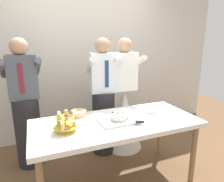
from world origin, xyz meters
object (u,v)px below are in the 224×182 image
(dessert_table, at_px, (117,127))
(round_cake, at_px, (79,114))
(person_bride, at_px, (124,111))
(cupcake_stand, at_px, (65,123))
(person_groom, at_px, (103,104))
(person_guest, at_px, (26,111))
(main_cake_tray, at_px, (119,118))
(plate_stack, at_px, (150,110))

(dessert_table, height_order, round_cake, round_cake)
(dessert_table, bearing_deg, person_bride, 59.03)
(cupcake_stand, height_order, person_groom, person_groom)
(person_bride, relative_size, person_guest, 1.00)
(main_cake_tray, distance_m, round_cake, 0.48)
(plate_stack, xyz_separation_m, round_cake, (-0.86, 0.16, 0.01))
(dessert_table, relative_size, main_cake_tray, 4.22)
(dessert_table, relative_size, cupcake_stand, 7.83)
(round_cake, xyz_separation_m, person_groom, (0.45, 0.42, -0.06))
(main_cake_tray, xyz_separation_m, plate_stack, (0.48, 0.14, -0.02))
(round_cake, bearing_deg, person_guest, 139.05)
(round_cake, relative_size, person_groom, 0.14)
(cupcake_stand, height_order, main_cake_tray, cupcake_stand)
(person_groom, relative_size, person_guest, 1.00)
(dessert_table, relative_size, person_bride, 1.08)
(main_cake_tray, xyz_separation_m, person_groom, (0.08, 0.72, -0.07))
(person_bride, height_order, person_guest, same)
(person_guest, bearing_deg, person_groom, -4.11)
(plate_stack, distance_m, person_groom, 0.71)
(main_cake_tray, distance_m, person_bride, 0.86)
(round_cake, height_order, person_groom, person_groom)
(round_cake, bearing_deg, plate_stack, -10.41)
(main_cake_tray, bearing_deg, person_groom, 83.73)
(dessert_table, xyz_separation_m, round_cake, (-0.35, 0.28, 0.11))
(cupcake_stand, bearing_deg, person_guest, 114.30)
(person_bride, bearing_deg, dessert_table, -120.97)
(cupcake_stand, xyz_separation_m, person_guest, (-0.37, 0.81, -0.12))
(cupcake_stand, distance_m, person_groom, 0.99)
(plate_stack, xyz_separation_m, person_guest, (-1.42, 0.65, -0.05))
(plate_stack, relative_size, person_groom, 0.12)
(main_cake_tray, relative_size, person_bride, 0.26)
(dessert_table, distance_m, plate_stack, 0.53)
(plate_stack, height_order, person_bride, person_bride)
(plate_stack, bearing_deg, dessert_table, -166.30)
(main_cake_tray, bearing_deg, round_cake, 141.48)
(main_cake_tray, relative_size, round_cake, 1.78)
(dessert_table, bearing_deg, main_cake_tray, -40.42)
(plate_stack, height_order, person_groom, person_groom)
(person_groom, xyz_separation_m, person_guest, (-1.02, 0.07, 0.00))
(round_cake, bearing_deg, person_groom, 42.96)
(dessert_table, bearing_deg, round_cake, 141.59)
(person_bride, bearing_deg, round_cake, -151.25)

